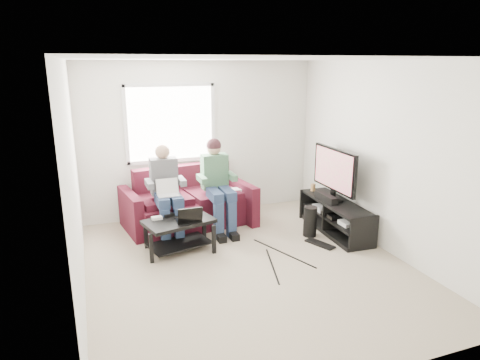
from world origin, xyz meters
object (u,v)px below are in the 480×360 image
at_px(coffee_table, 179,228).
at_px(subwoofer, 310,221).
at_px(tv_stand, 335,218).
at_px(tv, 334,171).
at_px(sofa, 188,205).
at_px(end_table, 239,206).

height_order(coffee_table, subwoofer, same).
xyz_separation_m(coffee_table, tv_stand, (2.43, -0.15, -0.12)).
relative_size(coffee_table, tv, 0.93).
distance_m(sofa, end_table, 0.84).
bearing_deg(tv, end_table, 144.99).
bearing_deg(subwoofer, tv_stand, 0.52).
xyz_separation_m(sofa, coffee_table, (-0.35, -0.94, 0.00)).
xyz_separation_m(coffee_table, end_table, (1.18, 0.82, -0.08)).
relative_size(sofa, coffee_table, 2.05).
relative_size(tv_stand, subwoofer, 3.29).
height_order(sofa, coffee_table, sofa).
bearing_deg(end_table, coffee_table, -145.34).
relative_size(tv_stand, end_table, 2.68).
bearing_deg(subwoofer, tv, 13.24).
distance_m(tv_stand, tv, 0.74).
bearing_deg(sofa, end_table, -8.63).
bearing_deg(end_table, tv, -35.01).
bearing_deg(tv, sofa, 154.32).
xyz_separation_m(tv, end_table, (-1.24, 0.87, -0.70)).
relative_size(coffee_table, end_table, 1.82).
relative_size(sofa, subwoofer, 4.58).
bearing_deg(tv, coffee_table, 178.73).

